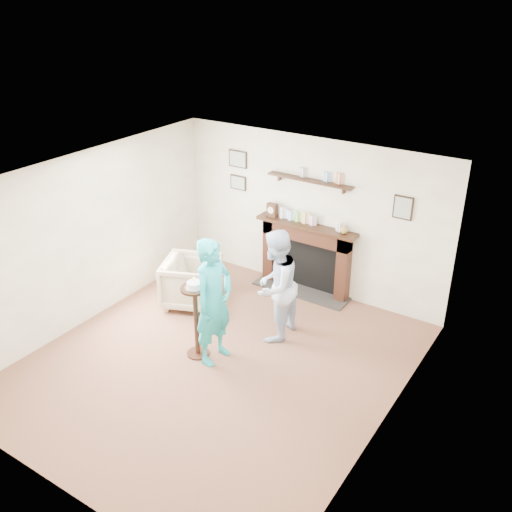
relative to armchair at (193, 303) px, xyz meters
The scene contains 6 objects.
ground 1.62m from the armchair, 40.24° to the right, with size 5.00×5.00×0.00m, color brown.
room_shell 2.07m from the armchair, 15.91° to the right, with size 4.54×5.02×2.52m.
armchair is the anchor object (origin of this frame).
man 1.54m from the armchair, ahead, with size 0.78×0.61×1.61m, color #C7E2F9.
woman 1.49m from the armchair, 39.57° to the right, with size 0.63×0.42×1.74m, color #21B5BF.
pedestal_table 1.54m from the armchair, 48.55° to the right, with size 0.37×0.37×1.18m.
Camera 1 is at (3.79, -4.86, 4.57)m, focal length 40.00 mm.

